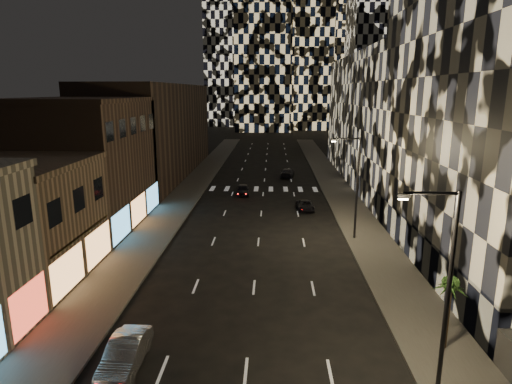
# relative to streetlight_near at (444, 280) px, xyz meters

# --- Properties ---
(sidewalk_left) EXTENTS (4.00, 120.00, 0.15)m
(sidewalk_left) POSITION_rel_streetlight_near_xyz_m (-18.35, 40.00, -5.28)
(sidewalk_left) COLOR #47443F
(sidewalk_left) RESTS_ON ground
(sidewalk_right) EXTENTS (4.00, 120.00, 0.15)m
(sidewalk_right) POSITION_rel_streetlight_near_xyz_m (1.65, 40.00, -5.28)
(sidewalk_right) COLOR #47443F
(sidewalk_right) RESTS_ON ground
(curb_left) EXTENTS (0.20, 120.00, 0.15)m
(curb_left) POSITION_rel_streetlight_near_xyz_m (-16.25, 40.00, -5.28)
(curb_left) COLOR #4C4C47
(curb_left) RESTS_ON ground
(curb_right) EXTENTS (0.20, 120.00, 0.15)m
(curb_right) POSITION_rel_streetlight_near_xyz_m (-0.45, 40.00, -5.28)
(curb_right) COLOR #4C4C47
(curb_right) RESTS_ON ground
(retail_tan) EXTENTS (10.00, 10.00, 8.00)m
(retail_tan) POSITION_rel_streetlight_near_xyz_m (-25.35, 11.00, -1.35)
(retail_tan) COLOR #7D634B
(retail_tan) RESTS_ON ground
(retail_brown) EXTENTS (10.00, 15.00, 12.00)m
(retail_brown) POSITION_rel_streetlight_near_xyz_m (-25.35, 23.50, 0.65)
(retail_brown) COLOR #4C382B
(retail_brown) RESTS_ON ground
(retail_filler_left) EXTENTS (10.00, 40.00, 14.00)m
(retail_filler_left) POSITION_rel_streetlight_near_xyz_m (-25.35, 50.00, 1.65)
(retail_filler_left) COLOR #4C382B
(retail_filler_left) RESTS_ON ground
(midrise_base) EXTENTS (0.60, 25.00, 3.00)m
(midrise_base) POSITION_rel_streetlight_near_xyz_m (3.95, 14.50, -3.85)
(midrise_base) COLOR #383838
(midrise_base) RESTS_ON ground
(midrise_filler_right) EXTENTS (16.00, 40.00, 18.00)m
(midrise_filler_right) POSITION_rel_streetlight_near_xyz_m (11.65, 47.00, 3.65)
(midrise_filler_right) COLOR #232326
(midrise_filler_right) RESTS_ON ground
(streetlight_near) EXTENTS (2.55, 0.25, 9.00)m
(streetlight_near) POSITION_rel_streetlight_near_xyz_m (0.00, 0.00, 0.00)
(streetlight_near) COLOR black
(streetlight_near) RESTS_ON sidewalk_right
(streetlight_far) EXTENTS (2.55, 0.25, 9.00)m
(streetlight_far) POSITION_rel_streetlight_near_xyz_m (0.00, 20.00, 0.00)
(streetlight_far) COLOR black
(streetlight_far) RESTS_ON sidewalk_right
(car_silver_parked) EXTENTS (1.54, 4.39, 1.44)m
(car_silver_parked) POSITION_rel_streetlight_near_xyz_m (-14.15, 1.10, -4.63)
(car_silver_parked) COLOR #97979C
(car_silver_parked) RESTS_ON ground
(car_dark_midlane) EXTENTS (1.80, 3.98, 1.33)m
(car_dark_midlane) POSITION_rel_streetlight_near_xyz_m (-10.92, 36.49, -4.69)
(car_dark_midlane) COLOR black
(car_dark_midlane) RESTS_ON ground
(car_dark_oncoming) EXTENTS (2.52, 4.92, 1.37)m
(car_dark_oncoming) POSITION_rel_streetlight_near_xyz_m (-4.85, 48.25, -4.67)
(car_dark_oncoming) COLOR black
(car_dark_oncoming) RESTS_ON ground
(car_dark_rightlane) EXTENTS (1.98, 3.94, 1.07)m
(car_dark_rightlane) POSITION_rel_streetlight_near_xyz_m (-3.49, 29.44, -4.82)
(car_dark_rightlane) COLOR black
(car_dark_rightlane) RESTS_ON ground
(palm_tree) EXTENTS (1.95, 1.92, 3.82)m
(palm_tree) POSITION_rel_streetlight_near_xyz_m (1.73, 3.21, -2.05)
(palm_tree) COLOR #47331E
(palm_tree) RESTS_ON sidewalk_right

